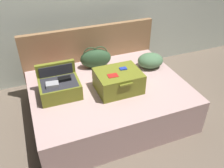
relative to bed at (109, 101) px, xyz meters
The scene contains 8 objects.
ground_plane 0.47m from the bed, 90.00° to the right, with size 12.00×12.00×0.00m, color #6B5B4C.
bed is the anchor object (origin of this frame).
headboard 0.84m from the bed, 90.00° to the left, with size 2.02×0.08×1.01m, color olive.
hard_case_large 0.40m from the bed, 54.16° to the right, with size 0.54×0.46×0.27m.
hard_case_medium 0.72m from the bed, behind, with size 0.48×0.41×0.35m.
duffel_bag 0.65m from the bed, 90.31° to the left, with size 0.47×0.26×0.32m.
pillow_near_headboard 0.85m from the bed, 17.97° to the left, with size 0.37×0.30×0.21m, color #4C724C.
pillow_center_head 0.80m from the bed, 144.65° to the left, with size 0.46×0.25×0.19m, color maroon.
Camera 1 is at (-0.88, -1.96, 2.23)m, focal length 37.95 mm.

